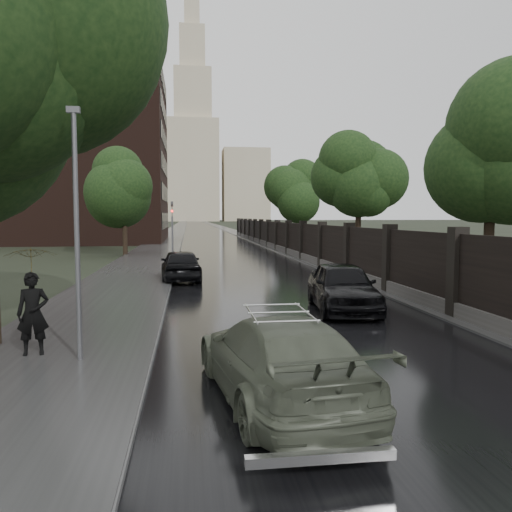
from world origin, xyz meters
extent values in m
plane|color=black|center=(0.00, 0.00, 0.00)|extent=(800.00, 800.00, 0.00)
cube|color=black|center=(0.00, 190.00, 0.01)|extent=(8.00, 420.00, 0.02)
cube|color=#2D2D2D|center=(-6.00, 190.00, 0.08)|extent=(4.00, 420.00, 0.16)
cube|color=#2D2D2D|center=(5.50, 190.00, 0.04)|extent=(3.00, 420.00, 0.08)
cube|color=#383533|center=(4.60, 32.00, 0.25)|extent=(0.40, 75.00, 0.50)
cube|color=black|center=(4.60, 32.00, 1.50)|extent=(0.15, 75.00, 2.00)
cube|color=black|center=(4.60, 70.00, 1.35)|extent=(0.45, 0.45, 2.70)
cylinder|color=black|center=(-8.00, 30.00, 2.93)|extent=(0.36, 0.36, 5.85)
sphere|color=black|center=(-8.00, 30.00, 5.27)|extent=(4.25, 4.25, 4.25)
cylinder|color=black|center=(7.50, 8.00, 2.76)|extent=(0.36, 0.36, 5.53)
sphere|color=black|center=(7.50, 8.00, 4.97)|extent=(4.08, 4.08, 4.08)
cylinder|color=black|center=(7.50, 22.00, 2.76)|extent=(0.36, 0.36, 5.53)
sphere|color=black|center=(7.50, 22.00, 4.97)|extent=(4.08, 4.08, 4.08)
cylinder|color=black|center=(7.50, 40.00, 2.76)|extent=(0.36, 0.36, 5.53)
sphere|color=black|center=(7.50, 40.00, 4.97)|extent=(4.08, 4.08, 4.08)
cylinder|color=#59595E|center=(-5.40, 1.50, 2.50)|extent=(0.10, 0.10, 5.00)
cube|color=#59595E|center=(-5.40, 1.50, 5.05)|extent=(0.25, 0.12, 0.12)
cylinder|color=#59595E|center=(-4.30, 25.00, 1.50)|extent=(0.12, 0.12, 3.00)
imported|color=#59595E|center=(-4.30, 25.00, 3.50)|extent=(0.16, 0.20, 1.00)
sphere|color=#FF0C0C|center=(-4.30, 24.85, 3.35)|extent=(0.14, 0.14, 0.14)
cube|color=black|center=(-18.00, 52.00, 10.00)|extent=(24.00, 18.00, 20.00)
cube|color=tan|center=(-32.00, 300.00, 22.00)|extent=(28.00, 22.00, 44.00)
cube|color=tan|center=(32.00, 300.00, 22.00)|extent=(28.00, 22.00, 44.00)
cube|color=tan|center=(0.00, 300.00, 30.00)|extent=(30.00, 30.00, 60.00)
cube|color=tan|center=(0.00, 300.00, 70.00)|extent=(22.00, 22.00, 40.00)
cube|color=tan|center=(0.00, 300.00, 100.00)|extent=(15.00, 15.00, 30.00)
cube|color=tan|center=(0.00, 300.00, 122.00)|extent=(9.00, 9.00, 18.00)
imported|color=#4D5443|center=(-1.80, -0.85, 0.71)|extent=(2.59, 5.08, 1.41)
imported|color=black|center=(-3.60, 14.64, 0.75)|extent=(2.05, 4.52, 1.50)
imported|color=black|center=(1.60, 6.52, 0.78)|extent=(2.32, 4.77, 1.57)
imported|color=black|center=(-6.41, 1.97, 1.02)|extent=(0.68, 0.51, 1.71)
imported|color=black|center=(-6.41, 1.97, 2.38)|extent=(1.15, 1.16, 0.91)
camera|label=1|loc=(-3.22, -8.66, 3.01)|focal=35.00mm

